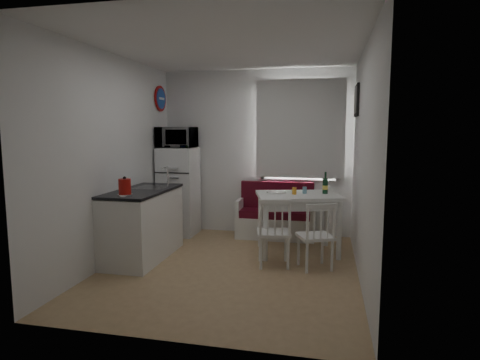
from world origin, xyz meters
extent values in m
cube|color=tan|center=(0.00, 0.00, 0.00)|extent=(3.00, 3.50, 0.02)
cube|color=white|center=(0.00, 0.00, 2.60)|extent=(3.00, 3.50, 0.02)
cube|color=white|center=(0.00, 1.75, 1.30)|extent=(3.00, 0.02, 2.60)
cube|color=white|center=(0.00, -1.75, 1.30)|extent=(3.00, 0.02, 2.60)
cube|color=white|center=(-1.50, 0.00, 1.30)|extent=(0.02, 3.50, 2.60)
cube|color=white|center=(1.50, 0.00, 1.30)|extent=(0.02, 3.50, 2.60)
cube|color=white|center=(0.70, 1.72, 1.62)|extent=(1.22, 0.06, 1.47)
cube|color=silver|center=(0.70, 1.65, 1.68)|extent=(1.35, 0.02, 1.50)
cube|color=white|center=(-1.20, 0.15, 0.43)|extent=(0.60, 1.30, 0.86)
cube|color=black|center=(-1.20, 0.15, 0.89)|extent=(0.62, 1.32, 0.03)
cube|color=#99999E|center=(-1.18, 0.40, 0.85)|extent=(0.40, 0.40, 0.10)
cylinder|color=silver|center=(-1.02, 0.58, 1.03)|extent=(0.02, 0.02, 0.26)
cylinder|color=#19449A|center=(-1.47, 1.45, 2.15)|extent=(0.03, 0.40, 0.40)
cube|color=black|center=(1.48, 1.10, 2.05)|extent=(0.04, 0.52, 0.42)
cube|color=white|center=(0.36, 1.48, 0.17)|extent=(1.19, 0.46, 0.33)
cube|color=#580C1C|center=(0.36, 1.48, 0.39)|extent=(1.14, 0.42, 0.11)
cube|color=#580C1C|center=(0.36, 1.65, 0.64)|extent=(1.14, 0.09, 0.42)
cube|color=white|center=(0.75, 0.79, 0.79)|extent=(1.24, 1.01, 0.04)
cube|color=white|center=(0.75, 0.79, 0.70)|extent=(1.11, 0.88, 0.13)
cylinder|color=white|center=(0.75, 0.79, 0.38)|extent=(0.06, 0.06, 0.77)
cube|color=white|center=(0.50, 0.22, 0.41)|extent=(0.47, 0.45, 0.04)
cube|color=white|center=(0.50, 0.05, 0.64)|extent=(0.38, 0.11, 0.42)
cube|color=white|center=(1.00, 0.22, 0.39)|extent=(0.50, 0.49, 0.04)
cube|color=white|center=(1.00, 0.05, 0.61)|extent=(0.35, 0.18, 0.40)
cube|color=white|center=(-1.18, 1.40, 0.69)|extent=(0.55, 0.55, 1.39)
imported|color=white|center=(-1.18, 1.35, 1.55)|extent=(0.58, 0.39, 0.32)
cylinder|color=#B9140E|center=(-1.15, -0.38, 1.01)|extent=(0.17, 0.17, 0.22)
cylinder|color=orange|center=(0.70, 0.74, 0.86)|extent=(0.06, 0.06, 0.10)
cylinder|color=#72A7C2|center=(0.83, 0.84, 0.86)|extent=(0.06, 0.06, 0.09)
cylinder|color=white|center=(0.45, 0.81, 0.82)|extent=(0.27, 0.27, 0.02)
camera|label=1|loc=(1.12, -4.55, 1.66)|focal=30.00mm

